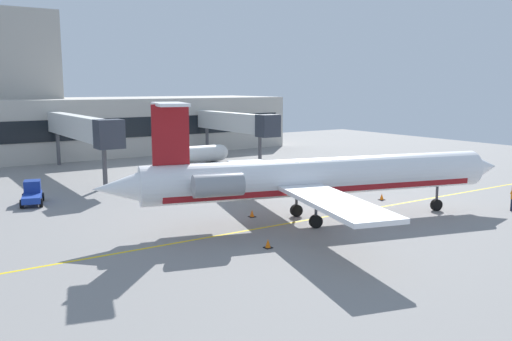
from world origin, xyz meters
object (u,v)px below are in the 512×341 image
(fuel_tank, at_px, (200,154))
(regional_jet, at_px, (315,177))
(baggage_tug, at_px, (32,193))
(pushback_tractor, at_px, (255,178))

(fuel_tank, bearing_deg, regional_jet, -101.70)
(baggage_tug, distance_m, pushback_tractor, 19.47)
(baggage_tug, bearing_deg, regional_jet, -48.00)
(regional_jet, bearing_deg, fuel_tank, 78.30)
(pushback_tractor, height_order, fuel_tank, fuel_tank)
(regional_jet, xyz_separation_m, pushback_tractor, (3.36, 12.80, -2.24))
(regional_jet, relative_size, baggage_tug, 7.97)
(regional_jet, relative_size, fuel_tank, 4.06)
(pushback_tractor, distance_m, fuel_tank, 16.44)
(pushback_tractor, bearing_deg, regional_jet, -104.69)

